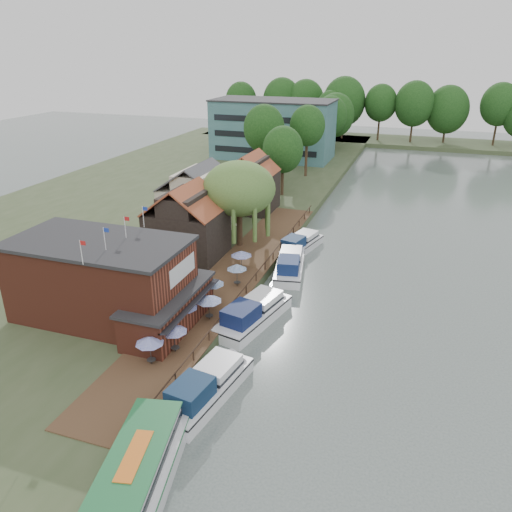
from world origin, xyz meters
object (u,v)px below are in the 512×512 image
(cruiser_3, at_px, (300,242))
(tour_boat, at_px, (133,483))
(cottage_b, at_px, (200,196))
(umbrella_1, at_px, (175,339))
(hotel_block, at_px, (273,129))
(umbrella_2, at_px, (186,315))
(pub, at_px, (121,282))
(cottage_c, at_px, (251,182))
(cruiser_0, at_px, (207,383))
(cruiser_1, at_px, (253,310))
(cruiser_2, at_px, (290,262))
(umbrella_3, at_px, (209,307))
(swan, at_px, (170,434))
(willow, at_px, (239,205))
(umbrella_6, at_px, (241,261))
(umbrella_0, at_px, (150,350))
(cottage_a, at_px, (187,221))
(umbrella_5, at_px, (237,275))

(cruiser_3, relative_size, tour_boat, 0.73)
(cottage_b, relative_size, umbrella_1, 4.04)
(hotel_block, height_order, umbrella_2, hotel_block)
(hotel_block, xyz_separation_m, tour_boat, (18.76, -87.07, -5.73))
(pub, distance_m, cottage_c, 34.01)
(umbrella_1, distance_m, cruiser_0, 5.26)
(cruiser_1, bearing_deg, cruiser_2, 101.67)
(cottage_c, height_order, umbrella_1, cottage_c)
(umbrella_3, distance_m, swan, 13.62)
(willow, bearing_deg, cruiser_2, -25.99)
(umbrella_6, bearing_deg, tour_boat, -81.44)
(umbrella_1, bearing_deg, cottage_b, 110.83)
(cruiser_1, bearing_deg, willow, 127.55)
(cruiser_1, height_order, cruiser_2, cruiser_1)
(hotel_block, distance_m, umbrella_2, 72.16)
(umbrella_6, bearing_deg, cottage_b, 130.43)
(umbrella_0, height_order, umbrella_1, same)
(willow, xyz_separation_m, swan, (6.77, -30.94, -5.99))
(cottage_a, relative_size, tour_boat, 0.66)
(hotel_block, distance_m, cruiser_0, 79.98)
(swan, bearing_deg, umbrella_2, 111.07)
(pub, xyz_separation_m, umbrella_5, (7.22, 9.34, -2.36))
(pub, xyz_separation_m, tour_boat, (10.76, -16.07, -3.23))
(umbrella_2, relative_size, swan, 5.40)
(umbrella_3, bearing_deg, umbrella_2, -127.18)
(cruiser_1, height_order, cruiser_3, cruiser_1)
(cottage_c, height_order, umbrella_5, cottage_c)
(umbrella_1, relative_size, cruiser_1, 0.22)
(cottage_a, bearing_deg, umbrella_3, -57.05)
(umbrella_1, bearing_deg, tour_boat, -72.66)
(cottage_b, height_order, umbrella_6, cottage_b)
(hotel_block, bearing_deg, cottage_c, -77.80)
(cottage_a, height_order, cruiser_2, cottage_a)
(cottage_a, xyz_separation_m, cottage_c, (1.00, 19.00, 0.00))
(cottage_c, bearing_deg, umbrella_3, -77.07)
(tour_boat, bearing_deg, hotel_block, 90.07)
(tour_boat, bearing_deg, umbrella_1, 95.25)
(umbrella_0, distance_m, tour_boat, 11.74)
(pub, xyz_separation_m, umbrella_1, (6.80, -3.38, -2.36))
(willow, relative_size, umbrella_2, 4.39)
(cruiser_2, relative_size, swan, 23.18)
(umbrella_3, distance_m, cruiser_2, 14.70)
(cruiser_2, bearing_deg, umbrella_2, -117.72)
(umbrella_0, height_order, umbrella_6, same)
(cruiser_1, bearing_deg, umbrella_6, 129.94)
(umbrella_0, bearing_deg, umbrella_1, 65.12)
(hotel_block, xyz_separation_m, umbrella_1, (14.80, -74.38, -4.86))
(cruiser_0, relative_size, cruiser_1, 0.97)
(umbrella_6, bearing_deg, cottage_a, 163.27)
(pub, relative_size, swan, 45.45)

